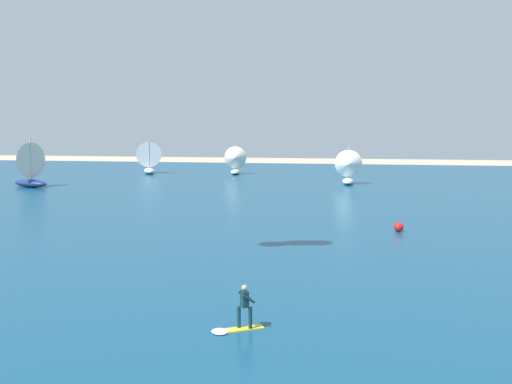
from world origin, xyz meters
TOP-DOWN VIEW (x-y plane):
  - ocean at (0.00, 49.60)m, footprint 160.00×90.00m
  - kitesurfer at (-0.34, 13.02)m, footprint 1.98×1.45m
  - sailboat_far_right at (-24.24, 73.02)m, footprint 3.99×4.47m
  - sailboat_near_shore at (3.69, 62.28)m, footprint 3.28×3.87m
  - sailboat_mid_right at (-11.77, 72.79)m, footprint 3.18×3.74m
  - sailboat_anchored_offshore at (-32.33, 54.42)m, footprint 5.06×4.50m
  - marker_buoy at (7.04, 33.24)m, footprint 0.66×0.66m

SIDE VIEW (x-z plane):
  - ocean at x=0.00m, z-range 0.00..0.10m
  - marker_buoy at x=7.04m, z-range 0.10..0.76m
  - kitesurfer at x=-0.34m, z-range -0.13..1.54m
  - sailboat_mid_right at x=-11.77m, z-range -0.08..4.27m
  - sailboat_near_shore at x=3.69m, z-range -0.09..4.45m
  - sailboat_far_right at x=-24.24m, z-range -0.11..4.92m
  - sailboat_anchored_offshore at x=-32.33m, z-range -0.14..5.55m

